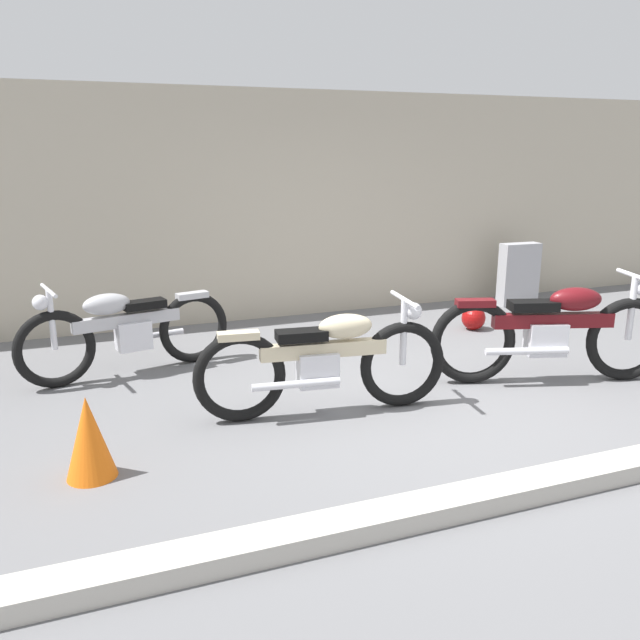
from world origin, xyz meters
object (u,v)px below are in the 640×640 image
traffic_cone (89,437)px  helmet (473,318)px  motorcycle_maroon (554,331)px  motorcycle_silver (126,330)px  stone_marker (519,274)px  motorcycle_cream (326,361)px

traffic_cone → helmet: bearing=26.4°
helmet → traffic_cone: bearing=-153.6°
motorcycle_maroon → motorcycle_silver: 3.90m
traffic_cone → motorcycle_silver: size_ratio=0.28×
stone_marker → traffic_cone: 6.35m
helmet → motorcycle_cream: bearing=-146.0°
motorcycle_cream → motorcycle_silver: size_ratio=1.03×
motorcycle_cream → motorcycle_maroon: bearing=5.9°
traffic_cone → motorcycle_cream: 1.85m
traffic_cone → motorcycle_cream: bearing=13.8°
helmet → motorcycle_silver: bearing=-177.5°
helmet → traffic_cone: 4.81m
stone_marker → motorcycle_silver: size_ratio=0.43×
stone_marker → motorcycle_cream: motorcycle_cream is taller
stone_marker → motorcycle_maroon: size_ratio=0.39×
traffic_cone → motorcycle_silver: motorcycle_silver is taller
helmet → motorcycle_cream: 3.05m
helmet → motorcycle_maroon: 1.81m
traffic_cone → motorcycle_silver: (0.39, 1.96, 0.16)m
traffic_cone → motorcycle_maroon: motorcycle_maroon is taller
helmet → motorcycle_silver: (-3.91, -0.17, 0.29)m
helmet → motorcycle_silver: size_ratio=0.14×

